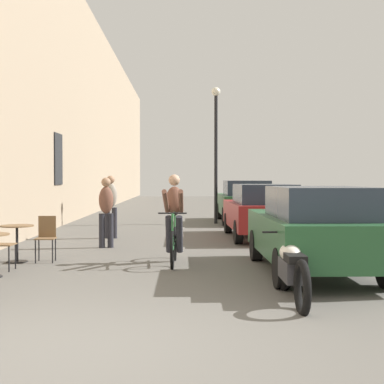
% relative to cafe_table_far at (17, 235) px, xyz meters
% --- Properties ---
extents(ground_plane, '(88.00, 88.00, 0.00)m').
position_rel_cafe_table_far_xyz_m(ground_plane, '(2.28, -5.47, -0.52)').
color(ground_plane, '#5B5954').
extents(building_facade_left, '(0.54, 68.00, 9.23)m').
position_rel_cafe_table_far_xyz_m(building_facade_left, '(-1.17, 8.52, 4.09)').
color(building_facade_left, tan).
rests_on(building_facade_left, ground_plane).
extents(cafe_table_far, '(0.64, 0.64, 0.72)m').
position_rel_cafe_table_far_xyz_m(cafe_table_far, '(0.00, 0.00, 0.00)').
color(cafe_table_far, black).
rests_on(cafe_table_far, ground_plane).
extents(cafe_chair_far_toward_wall, '(0.40, 0.40, 0.89)m').
position_rel_cafe_table_far_xyz_m(cafe_chair_far_toward_wall, '(0.55, 0.08, -0.00)').
color(cafe_chair_far_toward_wall, black).
rests_on(cafe_chair_far_toward_wall, ground_plane).
extents(cyclist_on_bicycle, '(0.52, 1.76, 1.74)m').
position_rel_cafe_table_far_xyz_m(cyclist_on_bicycle, '(3.06, -0.17, 0.29)').
color(cyclist_on_bicycle, black).
rests_on(cyclist_on_bicycle, ground_plane).
extents(pedestrian_near, '(0.38, 0.30, 1.65)m').
position_rel_cafe_table_far_xyz_m(pedestrian_near, '(1.43, 2.20, 0.41)').
color(pedestrian_near, '#26262D').
rests_on(pedestrian_near, ground_plane).
extents(pedestrian_mid, '(0.35, 0.25, 1.71)m').
position_rel_cafe_table_far_xyz_m(pedestrian_mid, '(1.27, 4.25, 0.44)').
color(pedestrian_mid, '#26262D').
rests_on(pedestrian_mid, ground_plane).
extents(street_lamp, '(0.32, 0.32, 4.90)m').
position_rel_cafe_table_far_xyz_m(street_lamp, '(4.42, 9.04, 2.59)').
color(street_lamp, black).
rests_on(street_lamp, ground_plane).
extents(parked_car_nearest, '(1.79, 4.21, 1.50)m').
position_rel_cafe_table_far_xyz_m(parked_car_nearest, '(5.48, -1.39, 0.25)').
color(parked_car_nearest, '#23512D').
rests_on(parked_car_nearest, ground_plane).
extents(parked_car_second, '(1.80, 4.17, 1.48)m').
position_rel_cafe_table_far_xyz_m(parked_car_second, '(5.38, 4.11, 0.24)').
color(parked_car_second, maroon).
rests_on(parked_car_second, ground_plane).
extents(parked_car_third, '(1.87, 4.37, 1.55)m').
position_rel_cafe_table_far_xyz_m(parked_car_third, '(5.52, 9.53, 0.28)').
color(parked_car_third, '#23512D').
rests_on(parked_car_third, ground_plane).
extents(parked_motorcycle, '(0.62, 2.15, 0.92)m').
position_rel_cafe_table_far_xyz_m(parked_motorcycle, '(4.70, -3.41, -0.12)').
color(parked_motorcycle, black).
rests_on(parked_motorcycle, ground_plane).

